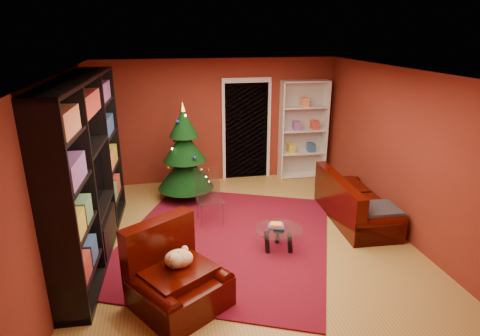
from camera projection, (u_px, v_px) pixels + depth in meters
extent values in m
cube|color=olive|center=(245.00, 240.00, 6.39)|extent=(5.00, 5.50, 0.05)
cube|color=silver|center=(246.00, 69.00, 5.52)|extent=(5.00, 5.50, 0.05)
cube|color=maroon|center=(218.00, 121.00, 8.53)|extent=(5.00, 0.05, 2.60)
cube|color=maroon|center=(65.00, 172.00, 5.49)|extent=(0.05, 5.50, 2.60)
cube|color=maroon|center=(399.00, 151.00, 6.41)|extent=(0.05, 5.50, 2.60)
cube|color=maroon|center=(226.00, 239.00, 6.34)|extent=(4.31, 4.58, 0.02)
cube|color=#1A656B|center=(173.00, 183.00, 8.31)|extent=(0.35, 0.35, 0.27)
cube|color=maroon|center=(185.00, 183.00, 8.32)|extent=(0.29, 0.29, 0.25)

